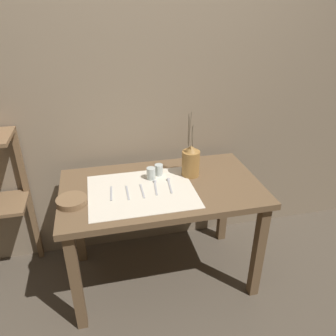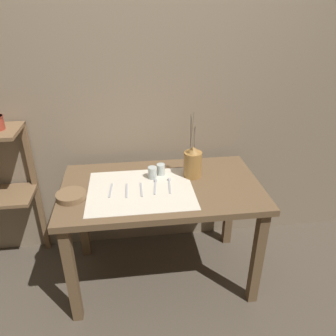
{
  "view_description": "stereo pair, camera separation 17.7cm",
  "coord_description": "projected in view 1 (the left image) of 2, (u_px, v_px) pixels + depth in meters",
  "views": [
    {
      "loc": [
        -0.36,
        -1.73,
        1.79
      ],
      "look_at": [
        0.04,
        0.0,
        0.87
      ],
      "focal_mm": 35.0,
      "sensor_mm": 36.0,
      "label": 1
    },
    {
      "loc": [
        -0.18,
        -1.76,
        1.79
      ],
      "look_at": [
        0.04,
        0.0,
        0.87
      ],
      "focal_mm": 35.0,
      "sensor_mm": 36.0,
      "label": 2
    }
  ],
  "objects": [
    {
      "name": "stone_wall_back",
      "position": [
        147.0,
        95.0,
        2.24
      ],
      "size": [
        7.0,
        0.06,
        2.4
      ],
      "color": "gray",
      "rests_on": "ground_plane"
    },
    {
      "name": "linen_cloth",
      "position": [
        142.0,
        191.0,
        1.99
      ],
      "size": [
        0.64,
        0.52,
        0.0
      ],
      "color": "beige",
      "rests_on": "wooden_table"
    },
    {
      "name": "glass_tumbler_far",
      "position": [
        159.0,
        170.0,
        2.15
      ],
      "size": [
        0.05,
        0.05,
        0.07
      ],
      "color": "#B7C1BC",
      "rests_on": "wooden_table"
    },
    {
      "name": "spoon_outer",
      "position": [
        169.0,
        182.0,
        2.08
      ],
      "size": [
        0.03,
        0.17,
        0.02
      ],
      "color": "#A8A8AD",
      "rests_on": "wooden_table"
    },
    {
      "name": "pitcher_with_flowers",
      "position": [
        191.0,
        161.0,
        2.13
      ],
      "size": [
        0.12,
        0.12,
        0.43
      ],
      "color": "olive",
      "rests_on": "wooden_table"
    },
    {
      "name": "fork_inner",
      "position": [
        142.0,
        191.0,
        1.98
      ],
      "size": [
        0.01,
        0.16,
        0.0
      ],
      "color": "#A8A8AD",
      "rests_on": "wooden_table"
    },
    {
      "name": "wooden_table",
      "position": [
        162.0,
        200.0,
        2.09
      ],
      "size": [
        1.25,
        0.71,
        0.75
      ],
      "color": "brown",
      "rests_on": "ground_plane"
    },
    {
      "name": "spoon_inner",
      "position": [
        155.0,
        184.0,
        2.06
      ],
      "size": [
        0.04,
        0.17,
        0.02
      ],
      "color": "#A8A8AD",
      "rests_on": "wooden_table"
    },
    {
      "name": "ground_plane",
      "position": [
        162.0,
        274.0,
        2.39
      ],
      "size": [
        12.0,
        12.0,
        0.0
      ],
      "primitive_type": "plane",
      "color": "brown"
    },
    {
      "name": "knife_center",
      "position": [
        128.0,
        193.0,
        1.96
      ],
      "size": [
        0.02,
        0.16,
        0.0
      ],
      "color": "#A8A8AD",
      "rests_on": "wooden_table"
    },
    {
      "name": "fork_outer",
      "position": [
        111.0,
        193.0,
        1.96
      ],
      "size": [
        0.02,
        0.16,
        0.0
      ],
      "color": "#A8A8AD",
      "rests_on": "wooden_table"
    },
    {
      "name": "wooden_bowl",
      "position": [
        72.0,
        201.0,
        1.86
      ],
      "size": [
        0.17,
        0.17,
        0.04
      ],
      "color": "brown",
      "rests_on": "wooden_table"
    },
    {
      "name": "glass_tumbler_near",
      "position": [
        151.0,
        173.0,
        2.1
      ],
      "size": [
        0.06,
        0.06,
        0.08
      ],
      "color": "#B7C1BC",
      "rests_on": "wooden_table"
    }
  ]
}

